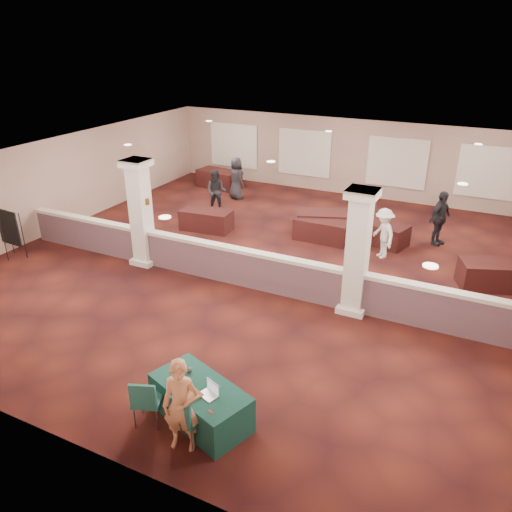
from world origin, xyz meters
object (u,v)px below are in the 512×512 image
at_px(attendee_c, 440,218).
at_px(conf_chair_main, 186,415).
at_px(woman, 181,406).
at_px(attendee_a, 216,192).
at_px(conf_chair_side, 146,399).
at_px(far_table_back_left, 219,179).
at_px(far_table_front_right, 495,275).
at_px(far_table_back_center, 324,223).
at_px(easel_board, 9,228).
at_px(near_table, 201,402).
at_px(far_table_front_center, 322,230).
at_px(far_table_back_right, 380,233).
at_px(attendee_d, 236,178).
at_px(attendee_b, 383,233).
at_px(far_table_front_left, 207,220).

bearing_deg(attendee_c, conf_chair_main, -168.43).
xyz_separation_m(conf_chair_main, woman, (0.00, -0.11, 0.28)).
bearing_deg(attendee_a, conf_chair_side, -79.36).
relative_size(conf_chair_side, far_table_back_left, 0.52).
height_order(far_table_front_right, attendee_c, attendee_c).
xyz_separation_m(far_table_back_left, far_table_back_center, (6.09, -3.23, 0.00)).
relative_size(far_table_front_right, far_table_back_left, 0.96).
bearing_deg(easel_board, far_table_front_right, 22.80).
xyz_separation_m(near_table, far_table_front_center, (-0.84, 9.10, 0.00)).
distance_m(far_table_back_right, attendee_d, 6.95).
bearing_deg(far_table_back_center, attendee_b, -26.26).
xyz_separation_m(far_table_front_left, far_table_front_right, (9.41, -0.27, 0.01)).
xyz_separation_m(far_table_front_center, far_table_back_left, (-6.22, 3.83, 0.02)).
bearing_deg(far_table_back_center, far_table_front_right, -17.68).
bearing_deg(attendee_d, attendee_c, -161.93).
height_order(woman, attendee_c, attendee_c).
distance_m(far_table_back_left, attendee_b, 9.43).
distance_m(conf_chair_main, easel_board, 9.96).
relative_size(conf_chair_side, easel_board, 0.63).
xyz_separation_m(far_table_back_center, far_table_back_right, (1.96, 0.00, -0.04)).
xyz_separation_m(easel_board, attendee_c, (11.69, 6.95, -0.09)).
height_order(conf_chair_main, far_table_front_center, conf_chair_main).
distance_m(far_table_front_left, far_table_back_left, 5.20).
bearing_deg(far_table_back_center, far_table_front_left, -159.08).
height_order(easel_board, attendee_c, attendee_c).
distance_m(conf_chair_side, far_table_front_right, 10.03).
distance_m(conf_chair_side, far_table_back_center, 10.26).
distance_m(woman, far_table_back_left, 15.40).
distance_m(far_table_front_center, attendee_c, 3.82).
bearing_deg(conf_chair_main, far_table_back_left, 125.75).
bearing_deg(far_table_back_left, far_table_front_right, -23.26).
bearing_deg(far_table_back_right, attendee_b, -74.66).
relative_size(far_table_back_left, far_table_back_center, 0.99).
bearing_deg(conf_chair_main, conf_chair_side, -174.50).
height_order(conf_chair_side, far_table_front_right, conf_chair_side).
relative_size(woman, attendee_a, 1.04).
bearing_deg(far_table_back_center, far_table_front_center, -77.66).
height_order(easel_board, woman, woman).
xyz_separation_m(woman, far_table_back_right, (0.90, 10.40, -0.51)).
height_order(conf_chair_side, attendee_b, attendee_b).
bearing_deg(attendee_b, easel_board, -104.57).
relative_size(far_table_back_center, attendee_d, 1.11).
bearing_deg(attendee_c, woman, -168.29).
bearing_deg(easel_board, attendee_d, 72.48).
relative_size(attendee_b, attendee_c, 0.87).
xyz_separation_m(far_table_front_right, far_table_back_center, (-5.52, 1.76, 0.02)).
height_order(near_table, conf_chair_side, conf_chair_side).
height_order(near_table, attendee_b, attendee_b).
bearing_deg(attendee_a, attendee_c, -10.20).
distance_m(near_table, conf_chair_main, 0.64).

